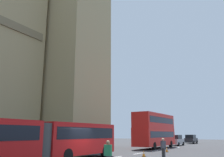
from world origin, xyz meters
TOP-DOWN VIEW (x-y plane):
  - lane_centre_marking at (4.02, 0.00)m, footprint 39.00×0.16m
  - articulated_bus at (-3.46, 1.99)m, footprint 16.85×2.54m
  - double_decker_bus at (18.49, 2.00)m, footprint 10.42×2.54m
  - sedan_lead at (28.03, 1.94)m, footprint 4.40×1.86m
  - sedan_trailing at (38.27, 1.86)m, footprint 4.40×1.86m
  - traffic_cone_west at (5.60, -2.04)m, footprint 0.36×0.36m
  - traffic_cone_middle at (12.27, -1.86)m, footprint 0.36×0.36m
  - pedestrian_near_cones at (-3.60, -4.11)m, footprint 0.35×0.45m
  - pedestrian_by_kerb at (4.92, -4.17)m, footprint 0.46×0.39m

SIDE VIEW (x-z plane):
  - lane_centre_marking at x=4.02m, z-range 0.00..0.01m
  - traffic_cone_west at x=5.60m, z-range -0.01..0.57m
  - traffic_cone_middle at x=12.27m, z-range -0.01..0.57m
  - pedestrian_near_cones at x=-3.60m, z-range 0.07..1.76m
  - pedestrian_by_kerb at x=4.92m, z-range 0.07..1.76m
  - sedan_lead at x=28.03m, z-range -0.01..1.84m
  - sedan_trailing at x=38.27m, z-range -0.01..1.84m
  - articulated_bus at x=-3.46m, z-range 0.30..3.20m
  - double_decker_bus at x=18.49m, z-range 0.26..5.16m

